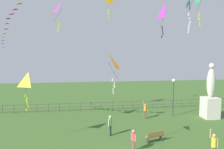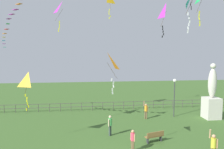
{
  "view_description": "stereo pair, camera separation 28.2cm",
  "coord_description": "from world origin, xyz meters",
  "px_view_note": "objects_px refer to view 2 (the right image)",
  "views": [
    {
      "loc": [
        -2.98,
        -12.26,
        6.86
      ],
      "look_at": [
        -0.47,
        5.84,
        5.06
      ],
      "focal_mm": 36.15,
      "sensor_mm": 36.0,
      "label": 1
    },
    {
      "loc": [
        -2.7,
        -12.3,
        6.86
      ],
      "look_at": [
        -0.47,
        5.84,
        5.06
      ],
      "focal_mm": 36.15,
      "sensor_mm": 36.0,
      "label": 2
    }
  ],
  "objects_px": {
    "person_4": "(110,124)",
    "kite_5": "(192,1)",
    "kite_0": "(107,64)",
    "kite_8": "(166,12)",
    "park_bench": "(155,136)",
    "kite_4": "(63,10)",
    "kite_1": "(29,82)",
    "lamppost": "(174,89)",
    "statue_monument": "(212,100)",
    "person_0": "(133,139)",
    "person_2": "(146,110)",
    "person_1": "(213,145)"
  },
  "relations": [
    {
      "from": "park_bench",
      "to": "person_1",
      "type": "relative_size",
      "value": 0.76
    },
    {
      "from": "park_bench",
      "to": "kite_4",
      "type": "height_order",
      "value": "kite_4"
    },
    {
      "from": "person_2",
      "to": "kite_0",
      "type": "height_order",
      "value": "kite_0"
    },
    {
      "from": "kite_1",
      "to": "kite_4",
      "type": "xyz_separation_m",
      "value": [
        2.15,
        5.65,
        6.43
      ]
    },
    {
      "from": "statue_monument",
      "to": "person_0",
      "type": "height_order",
      "value": "statue_monument"
    },
    {
      "from": "kite_8",
      "to": "kite_5",
      "type": "bearing_deg",
      "value": -95.18
    },
    {
      "from": "park_bench",
      "to": "kite_5",
      "type": "relative_size",
      "value": 0.62
    },
    {
      "from": "person_2",
      "to": "kite_8",
      "type": "distance_m",
      "value": 9.83
    },
    {
      "from": "person_4",
      "to": "kite_5",
      "type": "xyz_separation_m",
      "value": [
        4.71,
        -4.2,
        9.07
      ]
    },
    {
      "from": "person_2",
      "to": "kite_5",
      "type": "height_order",
      "value": "kite_5"
    },
    {
      "from": "person_2",
      "to": "kite_5",
      "type": "xyz_separation_m",
      "value": [
        0.49,
        -8.44,
        9.11
      ]
    },
    {
      "from": "kite_1",
      "to": "kite_4",
      "type": "height_order",
      "value": "kite_4"
    },
    {
      "from": "lamppost",
      "to": "kite_8",
      "type": "height_order",
      "value": "kite_8"
    },
    {
      "from": "person_4",
      "to": "kite_8",
      "type": "xyz_separation_m",
      "value": [
        5.26,
        1.89,
        9.46
      ]
    },
    {
      "from": "person_0",
      "to": "person_2",
      "type": "relative_size",
      "value": 0.82
    },
    {
      "from": "kite_0",
      "to": "kite_8",
      "type": "relative_size",
      "value": 0.88
    },
    {
      "from": "lamppost",
      "to": "kite_4",
      "type": "height_order",
      "value": "kite_4"
    },
    {
      "from": "lamppost",
      "to": "person_0",
      "type": "xyz_separation_m",
      "value": [
        -6.2,
        -7.85,
        -2.11
      ]
    },
    {
      "from": "person_1",
      "to": "kite_1",
      "type": "height_order",
      "value": "kite_1"
    },
    {
      "from": "person_2",
      "to": "lamppost",
      "type": "bearing_deg",
      "value": 7.84
    },
    {
      "from": "person_2",
      "to": "kite_5",
      "type": "relative_size",
      "value": 0.74
    },
    {
      "from": "kite_4",
      "to": "kite_5",
      "type": "distance_m",
      "value": 13.0
    },
    {
      "from": "park_bench",
      "to": "kite_5",
      "type": "bearing_deg",
      "value": -58.29
    },
    {
      "from": "kite_4",
      "to": "person_2",
      "type": "bearing_deg",
      "value": -7.2
    },
    {
      "from": "park_bench",
      "to": "person_0",
      "type": "bearing_deg",
      "value": -145.59
    },
    {
      "from": "statue_monument",
      "to": "kite_8",
      "type": "height_order",
      "value": "kite_8"
    },
    {
      "from": "person_0",
      "to": "park_bench",
      "type": "bearing_deg",
      "value": 34.41
    },
    {
      "from": "person_4",
      "to": "kite_4",
      "type": "relative_size",
      "value": 0.57
    },
    {
      "from": "person_2",
      "to": "person_4",
      "type": "distance_m",
      "value": 5.97
    },
    {
      "from": "lamppost",
      "to": "person_2",
      "type": "xyz_separation_m",
      "value": [
        -3.2,
        -0.44,
        -2.05
      ]
    },
    {
      "from": "statue_monument",
      "to": "kite_1",
      "type": "relative_size",
      "value": 2.01
    },
    {
      "from": "kite_4",
      "to": "person_1",
      "type": "bearing_deg",
      "value": -46.02
    },
    {
      "from": "person_1",
      "to": "kite_0",
      "type": "distance_m",
      "value": 8.47
    },
    {
      "from": "statue_monument",
      "to": "kite_5",
      "type": "distance_m",
      "value": 12.9
    },
    {
      "from": "lamppost",
      "to": "person_4",
      "type": "distance_m",
      "value": 9.0
    },
    {
      "from": "kite_0",
      "to": "kite_1",
      "type": "relative_size",
      "value": 0.95
    },
    {
      "from": "person_4",
      "to": "kite_1",
      "type": "height_order",
      "value": "kite_1"
    },
    {
      "from": "lamppost",
      "to": "park_bench",
      "type": "height_order",
      "value": "lamppost"
    },
    {
      "from": "statue_monument",
      "to": "kite_4",
      "type": "relative_size",
      "value": 1.95
    },
    {
      "from": "kite_4",
      "to": "kite_8",
      "type": "bearing_deg",
      "value": -19.9
    },
    {
      "from": "statue_monument",
      "to": "person_1",
      "type": "bearing_deg",
      "value": -120.03
    },
    {
      "from": "person_2",
      "to": "kite_1",
      "type": "bearing_deg",
      "value": -156.3
    },
    {
      "from": "kite_1",
      "to": "kite_0",
      "type": "bearing_deg",
      "value": -28.08
    },
    {
      "from": "park_bench",
      "to": "lamppost",
      "type": "bearing_deg",
      "value": 57.08
    },
    {
      "from": "statue_monument",
      "to": "kite_1",
      "type": "height_order",
      "value": "statue_monument"
    },
    {
      "from": "statue_monument",
      "to": "lamppost",
      "type": "height_order",
      "value": "statue_monument"
    },
    {
      "from": "kite_1",
      "to": "kite_5",
      "type": "xyz_separation_m",
      "value": [
        10.97,
        -3.84,
        5.4
      ]
    },
    {
      "from": "lamppost",
      "to": "park_bench",
      "type": "distance_m",
      "value": 8.12
    },
    {
      "from": "statue_monument",
      "to": "kite_0",
      "type": "bearing_deg",
      "value": -148.86
    },
    {
      "from": "lamppost",
      "to": "kite_0",
      "type": "relative_size",
      "value": 1.51
    }
  ]
}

